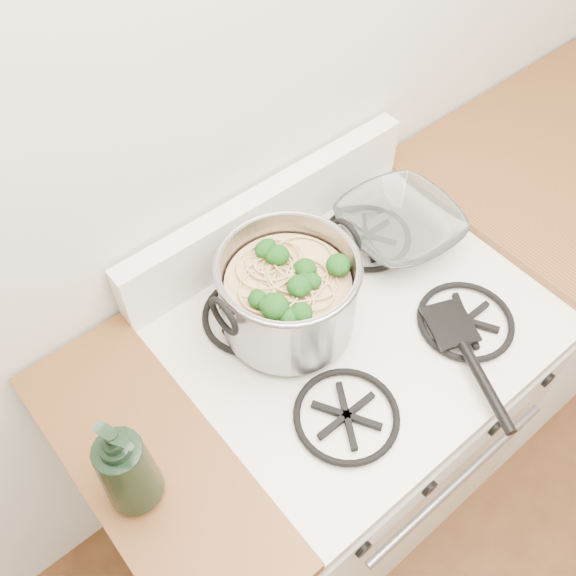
{
  "coord_description": "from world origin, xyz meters",
  "views": [
    {
      "loc": [
        -0.6,
        0.77,
        2.03
      ],
      "look_at": [
        -0.12,
        1.35,
        1.03
      ],
      "focal_mm": 40.0,
      "sensor_mm": 36.0,
      "label": 1
    }
  ],
  "objects_px": {
    "gas_range": "(343,418)",
    "glass_bowl": "(398,231)",
    "bottle": "(124,464)",
    "spatula": "(451,322)",
    "stock_pot": "(288,294)"
  },
  "relations": [
    {
      "from": "spatula",
      "to": "bottle",
      "type": "distance_m",
      "value": 0.7
    },
    {
      "from": "spatula",
      "to": "gas_range",
      "type": "bearing_deg",
      "value": 155.96
    },
    {
      "from": "glass_bowl",
      "to": "bottle",
      "type": "relative_size",
      "value": 0.42
    },
    {
      "from": "gas_range",
      "to": "bottle",
      "type": "height_order",
      "value": "bottle"
    },
    {
      "from": "glass_bowl",
      "to": "stock_pot",
      "type": "bearing_deg",
      "value": -176.56
    },
    {
      "from": "gas_range",
      "to": "spatula",
      "type": "height_order",
      "value": "spatula"
    },
    {
      "from": "gas_range",
      "to": "glass_bowl",
      "type": "bearing_deg",
      "value": 26.07
    },
    {
      "from": "gas_range",
      "to": "glass_bowl",
      "type": "xyz_separation_m",
      "value": [
        0.22,
        0.11,
        0.5
      ]
    },
    {
      "from": "spatula",
      "to": "bottle",
      "type": "height_order",
      "value": "bottle"
    },
    {
      "from": "bottle",
      "to": "gas_range",
      "type": "bearing_deg",
      "value": -16.22
    },
    {
      "from": "stock_pot",
      "to": "bottle",
      "type": "distance_m",
      "value": 0.45
    },
    {
      "from": "gas_range",
      "to": "glass_bowl",
      "type": "relative_size",
      "value": 8.69
    },
    {
      "from": "gas_range",
      "to": "bottle",
      "type": "bearing_deg",
      "value": -177.52
    },
    {
      "from": "spatula",
      "to": "glass_bowl",
      "type": "relative_size",
      "value": 2.92
    },
    {
      "from": "glass_bowl",
      "to": "spatula",
      "type": "bearing_deg",
      "value": -111.14
    }
  ]
}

